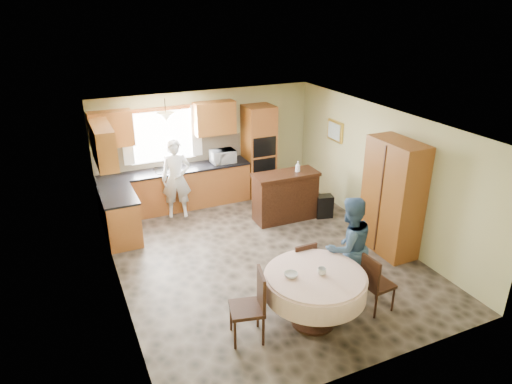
{
  "coord_description": "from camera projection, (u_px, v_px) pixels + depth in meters",
  "views": [
    {
      "loc": [
        -3.07,
        -6.47,
        4.33
      ],
      "look_at": [
        -0.0,
        0.3,
        1.16
      ],
      "focal_mm": 32.0,
      "sensor_mm": 36.0,
      "label": 1
    }
  ],
  "objects": [
    {
      "name": "chair_left",
      "position": [
        253.0,
        303.0,
        6.11
      ],
      "size": [
        0.54,
        0.54,
        1.03
      ],
      "rotation": [
        0.0,
        0.0,
        -1.8
      ],
      "color": "#3D1E10",
      "rests_on": "floor"
    },
    {
      "name": "wall_back",
      "position": [
        207.0,
        146.0,
        10.31
      ],
      "size": [
        5.0,
        0.02,
        2.5
      ],
      "primitive_type": "cube",
      "color": "tan",
      "rests_on": "floor"
    },
    {
      "name": "framed_picture",
      "position": [
        335.0,
        131.0,
        9.9
      ],
      "size": [
        0.06,
        0.54,
        0.45
      ],
      "color": "gold",
      "rests_on": "wall_right"
    },
    {
      "name": "chair_back",
      "position": [
        302.0,
        264.0,
        7.12
      ],
      "size": [
        0.39,
        0.39,
        0.9
      ],
      "rotation": [
        0.0,
        0.0,
        3.13
      ],
      "color": "#3D1E10",
      "rests_on": "floor"
    },
    {
      "name": "base_cab_left",
      "position": [
        120.0,
        217.0,
        8.79
      ],
      "size": [
        0.6,
        1.2,
        0.88
      ],
      "primitive_type": "cube",
      "color": "#BB6431",
      "rests_on": "floor"
    },
    {
      "name": "oven_upper",
      "position": [
        265.0,
        147.0,
        10.23
      ],
      "size": [
        0.56,
        0.01,
        0.45
      ],
      "primitive_type": "cube",
      "color": "black",
      "rests_on": "oven_tower"
    },
    {
      "name": "curtain_right",
      "position": [
        196.0,
        130.0,
        10.0
      ],
      "size": [
        0.22,
        0.02,
        1.15
      ],
      "primitive_type": "cube",
      "color": "white",
      "rests_on": "wall_back"
    },
    {
      "name": "wall_cab_side",
      "position": [
        103.0,
        145.0,
        8.16
      ],
      "size": [
        0.33,
        1.2,
        0.72
      ],
      "primitive_type": "cube",
      "color": "#BA6B2E",
      "rests_on": "wall_left"
    },
    {
      "name": "pendant",
      "position": [
        166.0,
        117.0,
        9.17
      ],
      "size": [
        0.36,
        0.36,
        0.18
      ],
      "primitive_type": "cone",
      "rotation": [
        3.14,
        0.0,
        0.0
      ],
      "color": "beige",
      "rests_on": "ceiling"
    },
    {
      "name": "backsplash",
      "position": [
        171.0,
        154.0,
        10.01
      ],
      "size": [
        3.3,
        0.02,
        0.55
      ],
      "primitive_type": "cube",
      "color": "tan",
      "rests_on": "wall_back"
    },
    {
      "name": "sideboard",
      "position": [
        285.0,
        198.0,
        9.52
      ],
      "size": [
        1.37,
        0.59,
        0.97
      ],
      "primitive_type": "cube",
      "rotation": [
        0.0,
        0.0,
        -0.02
      ],
      "color": "#3D1E10",
      "rests_on": "floor"
    },
    {
      "name": "window",
      "position": [
        162.0,
        136.0,
        9.78
      ],
      "size": [
        1.4,
        0.03,
        1.1
      ],
      "primitive_type": "cube",
      "color": "white",
      "rests_on": "wall_back"
    },
    {
      "name": "floor",
      "position": [
        263.0,
        256.0,
        8.29
      ],
      "size": [
        5.0,
        6.0,
        0.01
      ],
      "primitive_type": "cube",
      "color": "brown",
      "rests_on": "ground"
    },
    {
      "name": "bowl_sideboard",
      "position": [
        272.0,
        177.0,
        9.2
      ],
      "size": [
        0.27,
        0.27,
        0.06
      ],
      "primitive_type": "imported",
      "rotation": [
        0.0,
        0.0,
        0.17
      ],
      "color": "#B2B2B2",
      "rests_on": "sideboard"
    },
    {
      "name": "oven_tower",
      "position": [
        259.0,
        151.0,
        10.56
      ],
      "size": [
        0.66,
        0.62,
        2.12
      ],
      "primitive_type": "cube",
      "color": "#BB6431",
      "rests_on": "floor"
    },
    {
      "name": "curtain_left",
      "position": [
        127.0,
        139.0,
        9.43
      ],
      "size": [
        0.22,
        0.02,
        1.15
      ],
      "primitive_type": "cube",
      "color": "white",
      "rests_on": "wall_back"
    },
    {
      "name": "cupboard",
      "position": [
        393.0,
        197.0,
        8.13
      ],
      "size": [
        0.55,
        1.1,
        2.1
      ],
      "primitive_type": "cube",
      "color": "#BB6431",
      "rests_on": "floor"
    },
    {
      "name": "bowl_table",
      "position": [
        291.0,
        275.0,
        6.22
      ],
      "size": [
        0.2,
        0.2,
        0.06
      ],
      "primitive_type": "imported",
      "rotation": [
        0.0,
        0.0,
        -0.05
      ],
      "color": "#B2B2B2",
      "rests_on": "dining_table"
    },
    {
      "name": "person_sink",
      "position": [
        176.0,
        179.0,
        9.53
      ],
      "size": [
        0.7,
        0.54,
        1.7
      ],
      "primitive_type": "imported",
      "rotation": [
        0.0,
        0.0,
        -0.24
      ],
      "color": "silver",
      "rests_on": "floor"
    },
    {
      "name": "counter_back",
      "position": [
        175.0,
        170.0,
        9.88
      ],
      "size": [
        3.3,
        0.64,
        0.04
      ],
      "primitive_type": "cube",
      "color": "black",
      "rests_on": "base_cab_back"
    },
    {
      "name": "bottle_sideboard",
      "position": [
        298.0,
        168.0,
        9.38
      ],
      "size": [
        0.12,
        0.12,
        0.28
      ],
      "primitive_type": "imported",
      "rotation": [
        0.0,
        0.0,
        -0.1
      ],
      "color": "silver",
      "rests_on": "sideboard"
    },
    {
      "name": "wall_left",
      "position": [
        113.0,
        220.0,
        6.85
      ],
      "size": [
        0.02,
        6.0,
        2.5
      ],
      "primitive_type": "cube",
      "color": "tan",
      "rests_on": "floor"
    },
    {
      "name": "ceiling",
      "position": [
        264.0,
        122.0,
        7.31
      ],
      "size": [
        5.0,
        6.0,
        0.01
      ],
      "primitive_type": "cube",
      "color": "white",
      "rests_on": "wall_back"
    },
    {
      "name": "space_heater",
      "position": [
        324.0,
        206.0,
        9.71
      ],
      "size": [
        0.4,
        0.32,
        0.49
      ],
      "primitive_type": "cube",
      "rotation": [
        0.0,
        0.0,
        -0.23
      ],
      "color": "black",
      "rests_on": "floor"
    },
    {
      "name": "wall_front",
      "position": [
        374.0,
        286.0,
        5.29
      ],
      "size": [
        5.0,
        0.02,
        2.5
      ],
      "primitive_type": "cube",
      "color": "tan",
      "rests_on": "floor"
    },
    {
      "name": "dining_table",
      "position": [
        315.0,
        285.0,
        6.37
      ],
      "size": [
        1.44,
        1.44,
        0.82
      ],
      "color": "#3D1E10",
      "rests_on": "floor"
    },
    {
      "name": "wall_right",
      "position": [
        381.0,
        172.0,
        8.75
      ],
      "size": [
        0.02,
        6.0,
        2.5
      ],
      "primitive_type": "cube",
      "color": "tan",
      "rests_on": "floor"
    },
    {
      "name": "chair_right",
      "position": [
        375.0,
        281.0,
        6.68
      ],
      "size": [
        0.43,
        0.43,
        0.92
      ],
      "rotation": [
        0.0,
        0.0,
        1.65
      ],
      "color": "#3D1E10",
      "rests_on": "floor"
    },
    {
      "name": "cup_table",
      "position": [
        322.0,
        271.0,
        6.27
      ],
      "size": [
        0.13,
        0.13,
        0.1
      ],
      "primitive_type": "imported",
      "rotation": [
        0.0,
        0.0,
        -0.03
      ],
      "color": "#B2B2B2",
      "rests_on": "dining_table"
    },
    {
      "name": "oven_lower",
      "position": [
        265.0,
        168.0,
        10.42
      ],
      "size": [
        0.56,
        0.01,
        0.45
      ],
      "primitive_type": "cube",
      "color": "black",
      "rests_on": "oven_tower"
    },
    {
      "name": "base_cab_back",
      "position": [
        176.0,
        189.0,
        10.06
      ],
      "size": [
        3.3,
        0.6,
        0.88
      ],
      "primitive_type": "cube",
      "color": "#BB6431",
      "rests_on": "floor"
    },
    {
      "name": "microwave",
      "position": [
        223.0,
        156.0,
        10.18
      ],
      "size": [
        0.53,
        0.36,
        0.29
      ],
      "primitive_type": "imported",
      "rotation": [
        0.0,
        0.0,
        0.0
      ],
      "color": "silver",
      "rests_on": "counter_back"
    },
    {
      "name": "person_dining",
      "position": [
        348.0,
        247.0,
        6.98
      ],
      "size": [
        0.81,
        0.64,
        1.64
      ],
      "primitive_type": "imported",
      "rotation": [
        0.0,
        0.0,
        3.16
      ],
      "color": "#334E6F",
      "rests_on": "floor"
    },
    {
      "name": "wall_cab_left",
      "position": [
        111.0,
        129.0,
        9.14
      ],
      "size": [
        0.85,
        0.33,
        0.72
      ],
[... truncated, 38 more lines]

